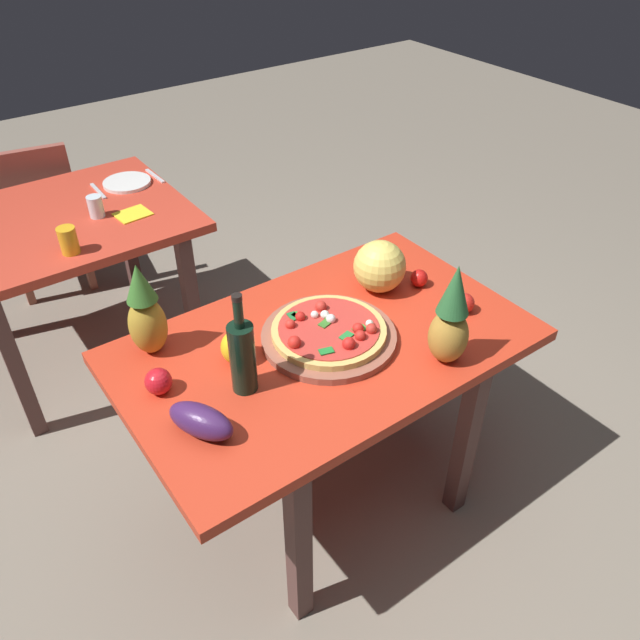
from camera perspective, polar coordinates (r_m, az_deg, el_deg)
name	(u,v)px	position (r m, az deg, el deg)	size (l,w,h in m)	color
ground_plane	(324,487)	(2.56, 0.38, -14.82)	(10.00, 10.00, 0.00)	gray
display_table	(325,362)	(2.09, 0.46, -3.86)	(1.32, 0.81, 0.74)	#53332F
background_table	(64,238)	(3.00, -22.12, 6.88)	(1.05, 0.87, 0.74)	#53332F
dining_chair	(38,210)	(3.66, -24.10, 9.03)	(0.46, 0.46, 0.85)	#955542
pizza_board	(329,337)	(2.03, 0.83, -1.54)	(0.44, 0.44, 0.03)	#955542
pizza	(329,330)	(2.01, 0.85, -0.94)	(0.37, 0.37, 0.06)	#DFB55F
wine_bottle	(242,356)	(1.80, -7.02, -3.21)	(0.08, 0.08, 0.33)	black
pineapple_left	(451,320)	(1.91, 11.73, 0.02)	(0.12, 0.12, 0.34)	#AF8232
pineapple_right	(145,314)	(1.98, -15.50, 0.55)	(0.12, 0.12, 0.32)	#B28B2B
melon	(380,266)	(2.23, 5.41, 4.85)	(0.19, 0.19, 0.19)	#E4CD5F
bell_pepper	(237,347)	(1.95, -7.50, -2.46)	(0.10, 0.10, 0.11)	yellow
eggplant	(201,421)	(1.74, -10.71, -8.95)	(0.20, 0.09, 0.09)	#412054
tomato_at_corner	(419,278)	(2.30, 8.94, 3.76)	(0.06, 0.06, 0.06)	red
tomato_by_bottle	(464,303)	(2.20, 12.90, 1.50)	(0.07, 0.07, 0.07)	red
tomato_beside_pepper	(158,381)	(1.89, -14.40, -5.39)	(0.08, 0.08, 0.08)	red
drinking_glass_juice	(68,240)	(2.64, -21.79, 6.70)	(0.07, 0.07, 0.11)	gold
drinking_glass_water	(96,207)	(2.88, -19.62, 9.64)	(0.06, 0.06, 0.09)	silver
dinner_plate	(127,183)	(3.16, -17.05, 11.79)	(0.22, 0.22, 0.02)	white
fork_utensil	(98,191)	(3.12, -19.42, 10.94)	(0.02, 0.18, 0.01)	silver
knife_utensil	(155,176)	(3.20, -14.70, 12.49)	(0.02, 0.18, 0.01)	silver
napkin_folded	(133,214)	(2.87, -16.57, 9.16)	(0.14, 0.12, 0.01)	yellow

